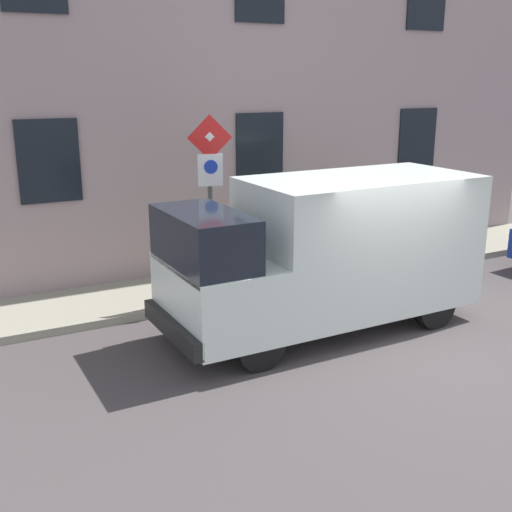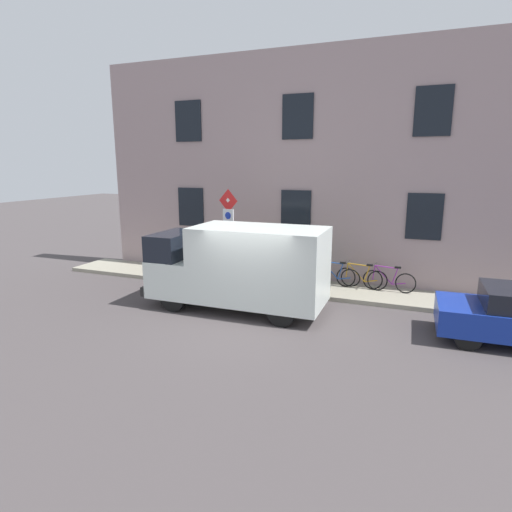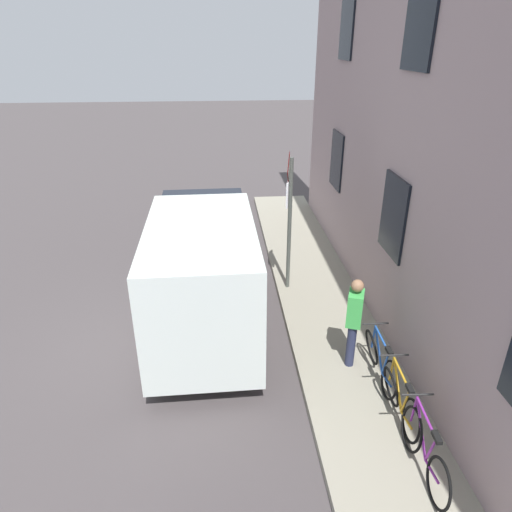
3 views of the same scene
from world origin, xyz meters
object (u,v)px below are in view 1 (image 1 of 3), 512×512
(bicycle_orange, at_px, (366,237))
(pedestrian, at_px, (323,223))
(delivery_van, at_px, (329,250))
(sign_post_stacked, at_px, (210,182))
(bicycle_purple, at_px, (396,233))
(bicycle_blue, at_px, (334,242))

(bicycle_orange, height_order, pedestrian, pedestrian)
(delivery_van, bearing_deg, sign_post_stacked, -57.74)
(delivery_van, xyz_separation_m, bicycle_purple, (3.05, -4.01, -0.82))
(bicycle_blue, bearing_deg, pedestrian, 34.20)
(bicycle_orange, relative_size, pedestrian, 1.00)
(sign_post_stacked, bearing_deg, pedestrian, -75.17)
(bicycle_orange, distance_m, bicycle_blue, 0.89)
(delivery_van, relative_size, bicycle_blue, 3.13)
(delivery_van, bearing_deg, pedestrian, -122.63)
(pedestrian, bearing_deg, delivery_van, 168.31)
(pedestrian, bearing_deg, sign_post_stacked, 125.04)
(delivery_van, bearing_deg, bicycle_purple, -143.45)
(bicycle_purple, bearing_deg, bicycle_orange, 3.44)
(delivery_van, bearing_deg, bicycle_blue, -126.88)
(sign_post_stacked, height_order, bicycle_blue, sign_post_stacked)
(pedestrian, bearing_deg, bicycle_orange, -55.46)
(bicycle_purple, bearing_deg, delivery_van, 40.71)
(sign_post_stacked, bearing_deg, delivery_van, -147.01)
(sign_post_stacked, relative_size, bicycle_blue, 1.86)
(bicycle_purple, xyz_separation_m, pedestrian, (-0.37, 2.34, 0.56))
(sign_post_stacked, distance_m, bicycle_blue, 4.06)
(bicycle_orange, bearing_deg, sign_post_stacked, 17.05)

